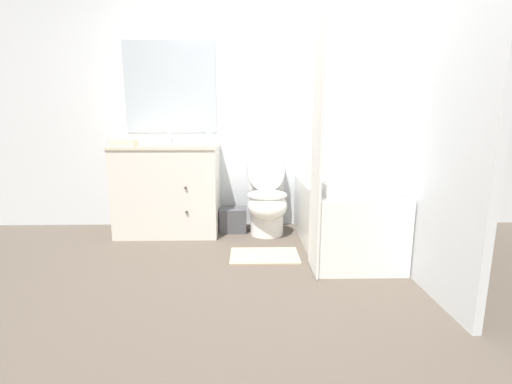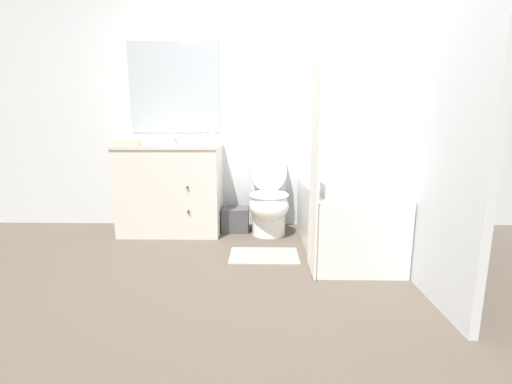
# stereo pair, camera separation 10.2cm
# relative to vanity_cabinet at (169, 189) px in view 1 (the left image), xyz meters

# --- Properties ---
(ground_plane) EXTENTS (14.00, 14.00, 0.00)m
(ground_plane) POSITION_rel_vanity_cabinet_xyz_m (0.74, -1.34, -0.46)
(ground_plane) COLOR brown
(wall_back) EXTENTS (8.00, 0.06, 2.50)m
(wall_back) POSITION_rel_vanity_cabinet_xyz_m (0.73, 0.31, 0.79)
(wall_back) COLOR silver
(wall_back) RESTS_ON ground_plane
(wall_right) EXTENTS (0.05, 2.62, 2.50)m
(wall_right) POSITION_rel_vanity_cabinet_xyz_m (2.02, -0.53, 0.79)
(wall_right) COLOR silver
(wall_right) RESTS_ON ground_plane
(vanity_cabinet) EXTENTS (1.02, 0.60, 0.90)m
(vanity_cabinet) POSITION_rel_vanity_cabinet_xyz_m (0.00, 0.00, 0.00)
(vanity_cabinet) COLOR silver
(vanity_cabinet) RESTS_ON ground_plane
(sink_faucet) EXTENTS (0.14, 0.12, 0.12)m
(sink_faucet) POSITION_rel_vanity_cabinet_xyz_m (-0.00, 0.20, 0.47)
(sink_faucet) COLOR silver
(sink_faucet) RESTS_ON vanity_cabinet
(toilet) EXTENTS (0.39, 0.63, 0.84)m
(toilet) POSITION_rel_vanity_cabinet_xyz_m (1.00, -0.06, -0.12)
(toilet) COLOR white
(toilet) RESTS_ON ground_plane
(bathtub) EXTENTS (0.67, 1.43, 0.57)m
(bathtub) POSITION_rel_vanity_cabinet_xyz_m (1.65, -0.43, -0.17)
(bathtub) COLOR white
(bathtub) RESTS_ON ground_plane
(shower_curtain) EXTENTS (0.01, 0.35, 2.02)m
(shower_curtain) POSITION_rel_vanity_cabinet_xyz_m (1.30, -0.99, 0.56)
(shower_curtain) COLOR white
(shower_curtain) RESTS_ON ground_plane
(wastebasket) EXTENTS (0.27, 0.23, 0.25)m
(wastebasket) POSITION_rel_vanity_cabinet_xyz_m (0.65, 0.02, -0.34)
(wastebasket) COLOR #4C4C51
(wastebasket) RESTS_ON ground_plane
(tissue_box) EXTENTS (0.14, 0.11, 0.11)m
(tissue_box) POSITION_rel_vanity_cabinet_xyz_m (0.32, 0.13, 0.48)
(tissue_box) COLOR silver
(tissue_box) RESTS_ON vanity_cabinet
(soap_dispenser) EXTENTS (0.05, 0.05, 0.18)m
(soap_dispenser) POSITION_rel_vanity_cabinet_xyz_m (0.42, 0.06, 0.52)
(soap_dispenser) COLOR white
(soap_dispenser) RESTS_ON vanity_cabinet
(hand_towel_folded) EXTENTS (0.22, 0.15, 0.06)m
(hand_towel_folded) POSITION_rel_vanity_cabinet_xyz_m (-0.36, -0.17, 0.47)
(hand_towel_folded) COLOR beige
(hand_towel_folded) RESTS_ON vanity_cabinet
(bath_towel_folded) EXTENTS (0.32, 0.24, 0.09)m
(bath_towel_folded) POSITION_rel_vanity_cabinet_xyz_m (1.54, -0.90, 0.16)
(bath_towel_folded) COLOR white
(bath_towel_folded) RESTS_ON bathtub
(bath_mat) EXTENTS (0.58, 0.37, 0.02)m
(bath_mat) POSITION_rel_vanity_cabinet_xyz_m (0.94, -0.71, -0.45)
(bath_mat) COLOR tan
(bath_mat) RESTS_ON ground_plane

